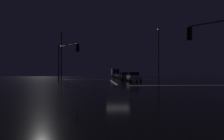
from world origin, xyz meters
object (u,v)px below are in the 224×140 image
object	(u,v)px
sedan_silver	(120,75)
traffic_signal_nw	(67,55)
sedan_black	(125,76)
sedan_blue	(123,76)
sedan_white	(133,77)
sedan_red	(118,75)
streetlamp_right_near	(159,51)
streetlamp_left_near	(61,52)
sedan_green	(116,75)
traffic_signal_se	(221,40)
box_truck	(115,72)

from	to	relation	value
sedan_silver	traffic_signal_nw	distance (m)	24.51
sedan_black	traffic_signal_nw	size ratio (longest dim) A/B	0.75
sedan_blue	sedan_white	bearing A→B (deg)	-88.52
sedan_black	sedan_silver	world-z (taller)	same
sedan_red	traffic_signal_nw	distance (m)	29.50
streetlamp_right_near	streetlamp_left_near	world-z (taller)	streetlamp_right_near
streetlamp_right_near	sedan_green	bearing A→B (deg)	101.70
sedan_red	sedan_green	size ratio (longest dim) A/B	1.00
traffic_signal_se	sedan_green	bearing A→B (deg)	94.36
sedan_red	sedan_green	bearing A→B (deg)	89.38
sedan_white	sedan_black	world-z (taller)	same
traffic_signal_nw	streetlamp_right_near	bearing A→B (deg)	22.75
traffic_signal_se	traffic_signal_nw	bearing A→B (deg)	135.00
sedan_white	sedan_red	size ratio (longest dim) A/B	1.00
sedan_black	traffic_signal_se	xyz separation A→B (m)	(3.98, -23.15, 3.07)
sedan_white	sedan_red	distance (m)	24.08
traffic_signal_nw	streetlamp_left_near	bearing A→B (deg)	108.11
traffic_signal_nw	sedan_black	bearing A→B (deg)	42.80
sedan_red	traffic_signal_se	size ratio (longest dim) A/B	0.77
sedan_black	sedan_silver	bearing A→B (deg)	89.04
sedan_blue	sedan_green	world-z (taller)	same
box_truck	sedan_red	bearing A→B (deg)	-91.08
sedan_white	sedan_silver	distance (m)	18.66
sedan_green	streetlamp_left_near	distance (m)	30.41
traffic_signal_se	streetlamp_right_near	bearing A→B (deg)	84.42
sedan_blue	streetlamp_right_near	world-z (taller)	streetlamp_right_near
sedan_blue	sedan_green	xyz separation A→B (m)	(0.10, 18.42, 0.00)
box_truck	traffic_signal_nw	world-z (taller)	traffic_signal_nw
sedan_black	sedan_green	distance (m)	24.85
traffic_signal_se	sedan_black	bearing A→B (deg)	99.76
sedan_blue	streetlamp_left_near	size ratio (longest dim) A/B	0.47
sedan_blue	sedan_red	world-z (taller)	same
traffic_signal_nw	sedan_red	bearing A→B (deg)	69.63
box_truck	streetlamp_left_near	distance (m)	37.30
sedan_red	streetlamp_left_near	xyz separation A→B (m)	(-12.39, -20.80, 4.47)
streetlamp_left_near	sedan_blue	bearing A→B (deg)	35.94
sedan_silver	streetlamp_right_near	bearing A→B (deg)	-69.40
streetlamp_right_near	streetlamp_left_near	size ratio (longest dim) A/B	1.08
traffic_signal_se	box_truck	bearing A→B (deg)	93.57
sedan_black	sedan_blue	distance (m)	6.44
sedan_blue	traffic_signal_se	size ratio (longest dim) A/B	0.77
traffic_signal_nw	streetlamp_right_near	distance (m)	17.37
sedan_black	sedan_red	bearing A→B (deg)	89.20
sedan_blue	sedan_red	xyz separation A→B (m)	(0.03, 11.84, 0.00)
traffic_signal_nw	box_truck	bearing A→B (deg)	75.86
sedan_green	traffic_signal_nw	distance (m)	35.73
sedan_blue	streetlamp_left_near	world-z (taller)	streetlamp_left_near
sedan_white	sedan_green	distance (m)	30.66
sedan_black	box_truck	bearing A→B (deg)	89.08
sedan_green	streetlamp_right_near	size ratio (longest dim) A/B	0.44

